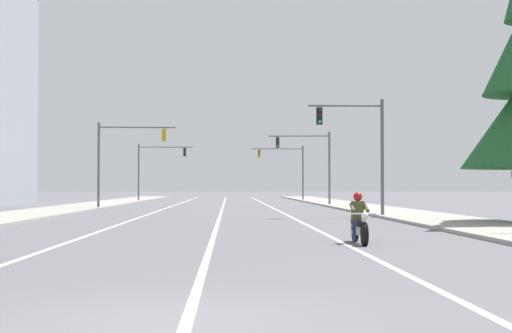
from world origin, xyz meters
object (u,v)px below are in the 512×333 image
Objects in this scene: traffic_signal_near_right at (361,140)px; traffic_signal_near_left at (121,151)px; traffic_signal_mid_right at (312,157)px; traffic_signal_mid_left at (155,163)px; motorcycle_with_rider at (359,223)px; traffic_signal_far_right at (288,164)px.

traffic_signal_near_right is 20.20m from traffic_signal_near_left.
traffic_signal_mid_right and traffic_signal_mid_left have the same top height.
motorcycle_with_rider is 58.94m from traffic_signal_far_right.
traffic_signal_near_left is at bearing -89.28° from traffic_signal_mid_left.
motorcycle_with_rider is at bearing -78.14° from traffic_signal_mid_left.
traffic_signal_mid_right is 1.00× the size of traffic_signal_mid_left.
traffic_signal_mid_left is (-11.73, 55.83, 3.57)m from motorcycle_with_rider.
traffic_signal_near_left is at bearing 110.55° from motorcycle_with_rider.
traffic_signal_mid_left is (-14.95, 39.32, 0.12)m from traffic_signal_near_right.
traffic_signal_near_left and traffic_signal_mid_right have the same top height.
traffic_signal_mid_left is at bearing 101.86° from motorcycle_with_rider.
motorcycle_with_rider is 0.35× the size of traffic_signal_near_left.
traffic_signal_near_right is 22.04m from traffic_signal_mid_right.
traffic_signal_mid_right is 1.00× the size of traffic_signal_far_right.
traffic_signal_near_right and traffic_signal_mid_right have the same top height.
traffic_signal_far_right is (14.28, 28.32, 0.02)m from traffic_signal_near_left.
traffic_signal_mid_right is (14.61, 8.11, -0.02)m from traffic_signal_near_left.
traffic_signal_near_right and traffic_signal_near_left have the same top height.
traffic_signal_near_left and traffic_signal_mid_left have the same top height.
traffic_signal_mid_right is 22.84m from traffic_signal_mid_left.
traffic_signal_near_right is 1.00× the size of traffic_signal_near_left.
traffic_signal_far_right is (-0.35, 42.25, 0.12)m from traffic_signal_near_right.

